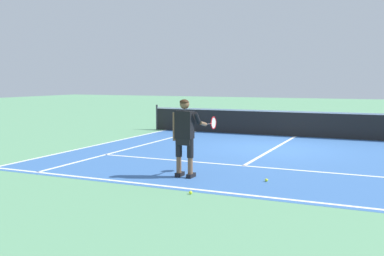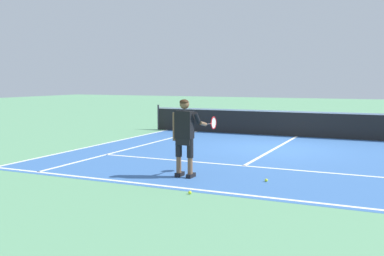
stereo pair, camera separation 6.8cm
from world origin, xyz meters
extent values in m
plane|color=#609E70|center=(0.00, 0.00, 0.00)|extent=(80.00, 80.00, 0.00)
cube|color=#3866A8|center=(0.00, -1.39, 0.00)|extent=(10.98, 9.50, 0.00)
cube|color=white|center=(0.00, -5.95, 0.00)|extent=(10.98, 0.10, 0.01)
cube|color=white|center=(0.00, -3.24, 0.00)|extent=(8.23, 0.10, 0.01)
cube|color=white|center=(0.00, -0.04, 0.00)|extent=(0.10, 6.40, 0.01)
cube|color=white|center=(-4.12, -1.39, 0.00)|extent=(0.10, 9.10, 0.01)
cube|color=white|center=(-5.49, -1.39, 0.00)|extent=(0.10, 9.10, 0.01)
cylinder|color=#333338|center=(-5.94, 3.16, 0.54)|extent=(0.08, 0.08, 1.07)
cube|color=black|center=(0.00, 3.16, 0.46)|extent=(11.84, 0.02, 0.91)
cube|color=white|center=(0.00, 3.16, 0.94)|extent=(11.84, 0.03, 0.06)
cube|color=black|center=(-0.92, -4.98, 0.04)|extent=(0.12, 0.28, 0.09)
cube|color=black|center=(-0.64, -4.99, 0.04)|extent=(0.12, 0.28, 0.09)
cylinder|color=brown|center=(-0.92, -5.02, 0.27)|extent=(0.11, 0.11, 0.36)
cylinder|color=black|center=(-0.92, -5.02, 0.66)|extent=(0.14, 0.14, 0.41)
cylinder|color=brown|center=(-0.64, -5.03, 0.27)|extent=(0.11, 0.11, 0.36)
cylinder|color=black|center=(-0.64, -5.03, 0.66)|extent=(0.14, 0.14, 0.41)
cube|color=black|center=(-0.78, -5.03, 0.82)|extent=(0.35, 0.21, 0.20)
cube|color=black|center=(-0.78, -5.03, 1.16)|extent=(0.39, 0.23, 0.60)
cylinder|color=brown|center=(-1.02, -5.02, 1.11)|extent=(0.09, 0.09, 0.62)
cylinder|color=black|center=(-0.52, -4.94, 1.31)|extent=(0.10, 0.26, 0.29)
cylinder|color=brown|center=(-0.47, -4.73, 1.17)|extent=(0.09, 0.29, 0.14)
sphere|color=brown|center=(-0.78, -5.02, 1.60)|extent=(0.21, 0.21, 0.21)
ellipsoid|color=#382314|center=(-0.78, -5.04, 1.66)|extent=(0.21, 0.21, 0.12)
cylinder|color=#232326|center=(-0.45, -4.51, 1.14)|extent=(0.04, 0.20, 0.03)
cylinder|color=red|center=(-0.45, -4.36, 1.14)|extent=(0.03, 0.10, 0.02)
torus|color=red|center=(-0.44, -4.18, 1.14)|extent=(0.03, 0.30, 0.30)
cylinder|color=silver|center=(-0.44, -4.18, 1.14)|extent=(0.01, 0.25, 0.25)
sphere|color=#CCE02D|center=(0.97, -4.71, 0.03)|extent=(0.07, 0.07, 0.07)
sphere|color=#CCE02D|center=(-0.06, -6.31, 0.03)|extent=(0.07, 0.07, 0.07)
camera|label=1|loc=(3.33, -13.79, 2.12)|focal=41.99mm
camera|label=2|loc=(3.39, -13.76, 2.12)|focal=41.99mm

